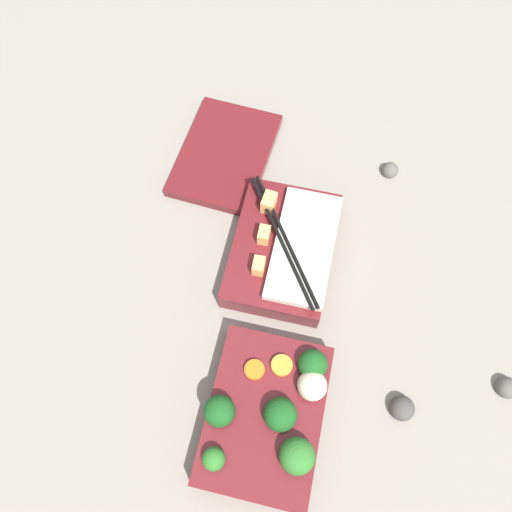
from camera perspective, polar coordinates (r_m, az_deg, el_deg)
name	(u,v)px	position (r m, az deg, el deg)	size (l,w,h in m)	color
ground_plane	(269,341)	(0.67, 1.44, -9.69)	(3.00, 3.00, 0.00)	gray
bento_tray_vegetable	(268,414)	(0.63, 1.43, -17.64)	(0.19, 0.14, 0.07)	maroon
bento_tray_rice	(285,249)	(0.70, 3.31, 0.84)	(0.19, 0.14, 0.06)	maroon
bento_lid	(225,155)	(0.80, -3.52, 11.49)	(0.19, 0.13, 0.02)	maroon
pebble_0	(390,170)	(0.81, 15.05, 9.44)	(0.03, 0.03, 0.03)	#595651
pebble_1	(402,408)	(0.67, 16.33, -16.35)	(0.03, 0.03, 0.03)	#474442
pebble_2	(507,388)	(0.73, 26.75, -13.28)	(0.03, 0.03, 0.03)	#595651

